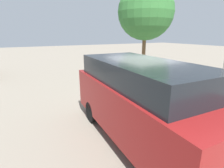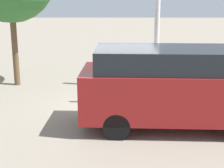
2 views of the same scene
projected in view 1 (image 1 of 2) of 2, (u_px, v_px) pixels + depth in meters
ground_plane at (144, 108)px, 7.20m from camera, size 80.00×80.00×0.00m
parking_meter_near at (149, 77)px, 7.60m from camera, size 0.20×0.11×1.55m
parking_meter_far at (87, 60)px, 13.49m from camera, size 0.20×0.11×1.34m
parked_van at (141, 99)px, 4.81m from camera, size 5.22×2.24×2.24m
street_tree at (146, 12)px, 10.79m from camera, size 3.45×3.45×5.96m
fire_hydrant at (91, 68)px, 13.25m from camera, size 0.18×0.18×0.84m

